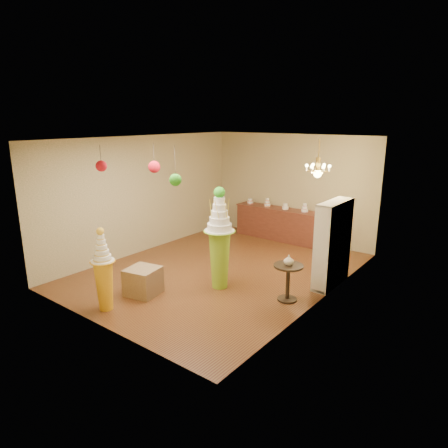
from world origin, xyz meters
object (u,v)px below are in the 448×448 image
Objects in this scene: round_table at (288,278)px; pedestal_green at (220,247)px; pedestal_orange at (104,278)px; sideboard at (285,224)px.

pedestal_green is at bearing -167.80° from round_table.
round_table is at bearing 12.20° from pedestal_green.
pedestal_green reaches higher than pedestal_orange.
pedestal_green reaches higher than sideboard.
pedestal_orange reaches higher than sideboard.
pedestal_orange is at bearing -94.66° from sideboard.
round_table is (1.43, 0.31, -0.41)m from pedestal_green.
pedestal_green is 2.91× the size of round_table.
pedestal_green is at bearing -81.33° from sideboard.
pedestal_orange is 0.51× the size of sideboard.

